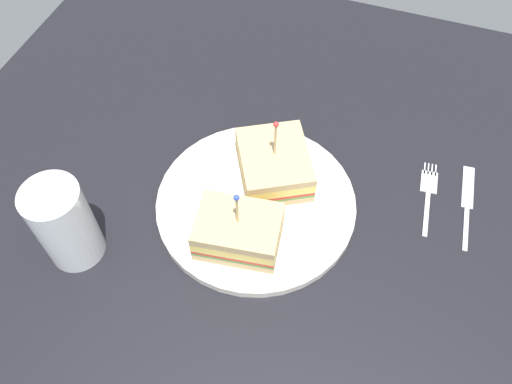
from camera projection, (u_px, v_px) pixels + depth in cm
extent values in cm
cube|color=black|center=(256.00, 210.00, 69.81)|extent=(95.01, 95.01, 2.00)
cylinder|color=silver|center=(256.00, 203.00, 68.50)|extent=(26.04, 26.04, 1.21)
cube|color=tan|center=(274.00, 172.00, 69.95)|extent=(13.26, 12.64, 1.12)
cube|color=#478438|center=(274.00, 169.00, 69.33)|extent=(13.26, 12.64, 0.40)
cube|color=red|center=(274.00, 167.00, 68.96)|extent=(13.26, 12.64, 0.50)
cube|color=#F4D666|center=(274.00, 162.00, 68.17)|extent=(13.26, 12.64, 1.41)
cube|color=tan|center=(275.00, 156.00, 67.14)|extent=(13.26, 12.64, 1.12)
cylinder|color=tan|center=(275.00, 141.00, 64.65)|extent=(0.30, 0.30, 6.06)
sphere|color=red|center=(276.00, 124.00, 62.16)|extent=(0.70, 0.70, 0.70)
cube|color=tan|center=(239.00, 239.00, 64.03)|extent=(8.51, 10.89, 1.24)
cube|color=#478438|center=(239.00, 236.00, 63.36)|extent=(8.51, 10.89, 0.40)
cube|color=red|center=(239.00, 234.00, 62.99)|extent=(8.51, 10.89, 0.50)
cube|color=#F4D666|center=(239.00, 230.00, 62.21)|extent=(8.51, 10.89, 1.41)
cube|color=tan|center=(239.00, 224.00, 61.12)|extent=(8.51, 10.89, 1.24)
cylinder|color=tan|center=(238.00, 211.00, 58.86)|extent=(0.30, 0.30, 5.48)
sphere|color=blue|center=(237.00, 198.00, 56.61)|extent=(0.70, 0.70, 0.70)
cylinder|color=beige|center=(68.00, 230.00, 61.54)|extent=(5.93, 5.93, 9.26)
cylinder|color=white|center=(64.00, 224.00, 60.44)|extent=(6.74, 6.74, 11.93)
cube|color=silver|center=(427.00, 214.00, 68.10)|extent=(7.04, 1.20, 0.35)
cube|color=silver|center=(429.00, 182.00, 71.03)|extent=(3.78, 2.50, 0.35)
cube|color=silver|center=(436.00, 170.00, 72.13)|extent=(2.01, 0.35, 0.35)
cube|color=silver|center=(432.00, 169.00, 72.20)|extent=(2.01, 0.35, 0.35)
cube|color=silver|center=(428.00, 169.00, 72.28)|extent=(2.01, 0.35, 0.35)
cube|color=silver|center=(425.00, 168.00, 72.35)|extent=(2.01, 0.35, 0.35)
cube|color=silver|center=(466.00, 223.00, 67.28)|extent=(8.37, 1.17, 0.35)
cube|color=silver|center=(468.00, 186.00, 70.56)|extent=(7.09, 1.98, 0.24)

